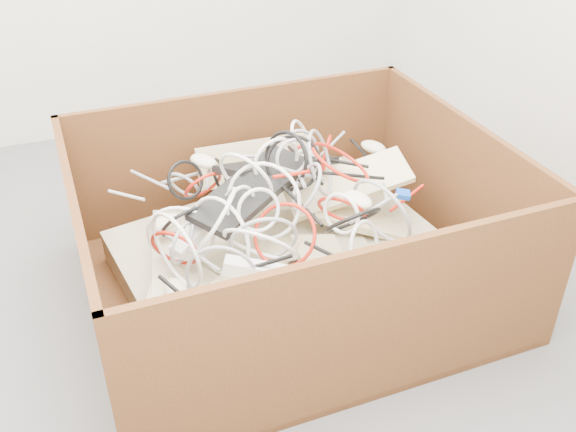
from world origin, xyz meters
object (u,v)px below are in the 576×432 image
object	(u,v)px
power_strip_left	(203,224)
power_strip_right	(272,273)
vga_plug	(403,194)
cardboard_box	(285,260)

from	to	relation	value
power_strip_left	power_strip_right	bearing A→B (deg)	-100.81
power_strip_left	vga_plug	xyz separation A→B (m)	(0.67, -0.06, -0.01)
power_strip_right	cardboard_box	bearing A→B (deg)	88.17
power_strip_left	vga_plug	size ratio (longest dim) A/B	6.00
power_strip_left	vga_plug	distance (m)	0.67
cardboard_box	vga_plug	xyz separation A→B (m)	(0.39, -0.09, 0.23)
cardboard_box	power_strip_left	world-z (taller)	cardboard_box
power_strip_left	power_strip_right	xyz separation A→B (m)	(0.13, -0.27, -0.03)
cardboard_box	vga_plug	distance (m)	0.46
cardboard_box	power_strip_right	size ratio (longest dim) A/B	4.82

